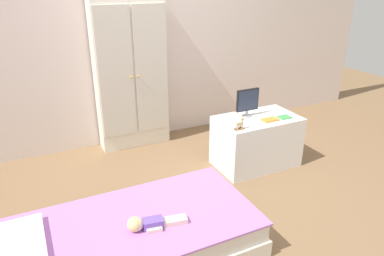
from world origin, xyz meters
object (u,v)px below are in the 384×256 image
(bed, at_px, (130,241))
(tv_stand, at_px, (256,141))
(book_orange, at_px, (270,120))
(doll, at_px, (146,224))
(book_green, at_px, (284,117))
(tv_monitor, at_px, (248,101))
(wardrobe, at_px, (131,73))
(rocking_horse_toy, at_px, (240,123))

(bed, bearing_deg, tv_stand, 25.38)
(tv_stand, relative_size, book_orange, 5.03)
(doll, distance_m, book_green, 1.83)
(bed, xyz_separation_m, tv_stand, (1.53, 0.73, 0.11))
(book_green, bearing_deg, tv_monitor, 148.19)
(bed, xyz_separation_m, wardrobe, (0.58, 1.73, 0.68))
(wardrobe, distance_m, tv_stand, 1.49)
(book_green, bearing_deg, rocking_horse_toy, -174.38)
(wardrobe, bearing_deg, tv_monitor, -46.57)
(book_green, bearing_deg, bed, -160.71)
(tv_stand, height_order, rocking_horse_toy, rocking_horse_toy)
(book_green, bearing_deg, doll, -156.78)
(wardrobe, xyz_separation_m, book_orange, (1.01, -1.11, -0.30))
(tv_stand, xyz_separation_m, rocking_horse_toy, (-0.31, -0.16, 0.31))
(bed, xyz_separation_m, doll, (0.09, -0.10, 0.18))
(tv_stand, relative_size, book_green, 6.81)
(wardrobe, relative_size, rocking_horse_toy, 13.66)
(tv_stand, bearing_deg, book_orange, -61.09)
(tv_monitor, height_order, book_orange, tv_monitor)
(doll, xyz_separation_m, book_orange, (1.50, 0.72, 0.20))
(tv_stand, relative_size, tv_monitor, 2.91)
(bed, height_order, book_orange, book_orange)
(wardrobe, height_order, tv_stand, wardrobe)
(wardrobe, bearing_deg, book_orange, -47.79)
(bed, distance_m, tv_monitor, 1.74)
(wardrobe, xyz_separation_m, tv_stand, (0.95, -1.00, -0.57))
(wardrobe, distance_m, tv_monitor, 1.28)
(doll, relative_size, tv_monitor, 1.42)
(rocking_horse_toy, bearing_deg, tv_stand, 27.43)
(tv_stand, height_order, book_green, book_green)
(doll, distance_m, tv_monitor, 1.67)
(tv_monitor, bearing_deg, tv_stand, -46.97)
(tv_monitor, bearing_deg, book_green, -31.81)
(tv_stand, bearing_deg, book_green, -25.19)
(book_orange, relative_size, book_green, 1.35)
(rocking_horse_toy, height_order, book_orange, rocking_horse_toy)
(tv_monitor, bearing_deg, book_orange, -54.38)
(tv_stand, height_order, book_orange, book_orange)
(rocking_horse_toy, height_order, book_green, rocking_horse_toy)
(bed, relative_size, doll, 4.41)
(doll, distance_m, tv_stand, 1.66)
(tv_monitor, bearing_deg, bed, -150.90)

